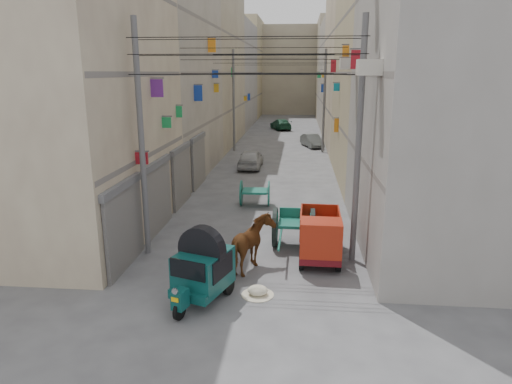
# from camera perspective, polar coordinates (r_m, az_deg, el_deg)

# --- Properties ---
(ground) EXTENTS (140.00, 140.00, 0.00)m
(ground) POSITION_cam_1_polar(r_m,az_deg,el_deg) (10.97, -4.69, -20.16)
(ground) COLOR #4B4B4D
(ground) RESTS_ON ground
(building_row_left) EXTENTS (8.00, 62.00, 14.00)m
(building_row_left) POSITION_cam_1_polar(r_m,az_deg,el_deg) (44.04, -7.55, 14.89)
(building_row_left) COLOR #C4B594
(building_row_left) RESTS_ON ground
(building_row_right) EXTENTS (8.00, 62.00, 14.00)m
(building_row_right) POSITION_cam_1_polar(r_m,az_deg,el_deg) (43.43, 14.23, 14.58)
(building_row_right) COLOR gray
(building_row_right) RESTS_ON ground
(end_cap_building) EXTENTS (22.00, 10.00, 13.00)m
(end_cap_building) POSITION_cam_1_polar(r_m,az_deg,el_deg) (74.86, 4.25, 14.91)
(end_cap_building) COLOR tan
(end_cap_building) RESTS_ON ground
(shutters_left) EXTENTS (0.18, 14.40, 2.88)m
(shutters_left) POSITION_cam_1_polar(r_m,az_deg,el_deg) (20.58, -10.55, 1.09)
(shutters_left) COLOR #49494E
(shutters_left) RESTS_ON ground
(signboards) EXTENTS (8.22, 40.52, 5.67)m
(signboards) POSITION_cam_1_polar(r_m,az_deg,el_deg) (30.68, 2.25, 9.44)
(signboards) COLOR gold
(signboards) RESTS_ON ground
(ac_units) EXTENTS (0.70, 6.55, 3.35)m
(ac_units) POSITION_cam_1_polar(r_m,az_deg,el_deg) (16.66, 12.84, 18.42)
(ac_units) COLOR beige
(ac_units) RESTS_ON ground
(utility_poles) EXTENTS (7.40, 22.20, 8.00)m
(utility_poles) POSITION_cam_1_polar(r_m,az_deg,el_deg) (25.99, 1.69, 9.75)
(utility_poles) COLOR #5A5A5D
(utility_poles) RESTS_ON ground
(overhead_cables) EXTENTS (7.40, 22.52, 1.12)m
(overhead_cables) POSITION_cam_1_polar(r_m,az_deg,el_deg) (23.31, 1.31, 15.98)
(overhead_cables) COLOR black
(overhead_cables) RESTS_ON ground
(auto_rickshaw) EXTENTS (1.83, 2.45, 1.66)m
(auto_rickshaw) POSITION_cam_1_polar(r_m,az_deg,el_deg) (13.01, -6.71, -9.34)
(auto_rickshaw) COLOR black
(auto_rickshaw) RESTS_ON ground
(tonga_cart) EXTENTS (1.60, 3.26, 1.47)m
(tonga_cart) POSITION_cam_1_polar(r_m,az_deg,el_deg) (16.83, 4.72, -4.38)
(tonga_cart) COLOR black
(tonga_cart) RESTS_ON ground
(mini_truck) EXTENTS (1.43, 3.07, 1.71)m
(mini_truck) POSITION_cam_1_polar(r_m,az_deg,el_deg) (15.55, 8.01, -5.91)
(mini_truck) COLOR black
(mini_truck) RESTS_ON ground
(second_cart) EXTENTS (1.43, 1.27, 1.23)m
(second_cart) POSITION_cam_1_polar(r_m,az_deg,el_deg) (21.94, -0.13, -0.06)
(second_cart) COLOR #166251
(second_cart) RESTS_ON ground
(feed_sack) EXTENTS (0.59, 0.47, 0.29)m
(feed_sack) POSITION_cam_1_polar(r_m,az_deg,el_deg) (13.50, 0.21, -12.20)
(feed_sack) COLOR beige
(feed_sack) RESTS_ON ground
(horse) EXTENTS (1.54, 2.27, 1.76)m
(horse) POSITION_cam_1_polar(r_m,az_deg,el_deg) (14.74, -0.56, -6.69)
(horse) COLOR #5F2C16
(horse) RESTS_ON ground
(distant_car_white) EXTENTS (1.54, 3.73, 1.26)m
(distant_car_white) POSITION_cam_1_polar(r_m,az_deg,el_deg) (30.69, -0.67, 4.18)
(distant_car_white) COLOR #B3B3B3
(distant_car_white) RESTS_ON ground
(distant_car_grey) EXTENTS (2.10, 3.50, 1.09)m
(distant_car_grey) POSITION_cam_1_polar(r_m,az_deg,el_deg) (39.81, 7.00, 6.39)
(distant_car_grey) COLOR #4D5250
(distant_car_grey) RESTS_ON ground
(distant_car_green) EXTENTS (2.82, 4.36, 1.17)m
(distant_car_green) POSITION_cam_1_polar(r_m,az_deg,el_deg) (51.87, 3.12, 8.46)
(distant_car_green) COLOR #1A4B32
(distant_car_green) RESTS_ON ground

